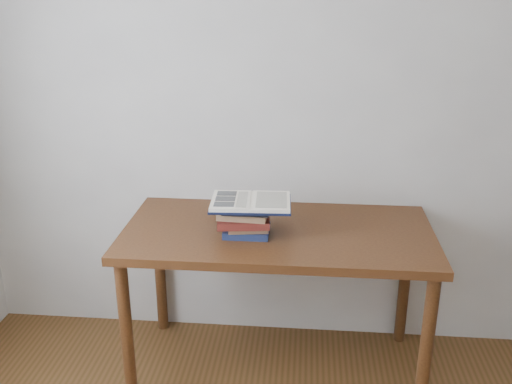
# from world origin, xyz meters

# --- Properties ---
(room_shell) EXTENTS (3.54, 3.54, 2.62)m
(room_shell) POSITION_xyz_m (-0.08, 0.01, 1.63)
(room_shell) COLOR #A8A59F
(room_shell) RESTS_ON ground
(desk) EXTENTS (1.50, 0.75, 0.80)m
(desk) POSITION_xyz_m (-0.07, 1.38, 0.71)
(desk) COLOR #4D2C13
(desk) RESTS_ON ground
(book_stack) EXTENTS (0.26, 0.21, 0.15)m
(book_stack) POSITION_xyz_m (-0.22, 1.31, 0.88)
(book_stack) COLOR #182549
(book_stack) RESTS_ON desk
(open_book) EXTENTS (0.38, 0.28, 0.03)m
(open_book) POSITION_xyz_m (-0.19, 1.31, 0.97)
(open_book) COLOR black
(open_book) RESTS_ON book_stack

